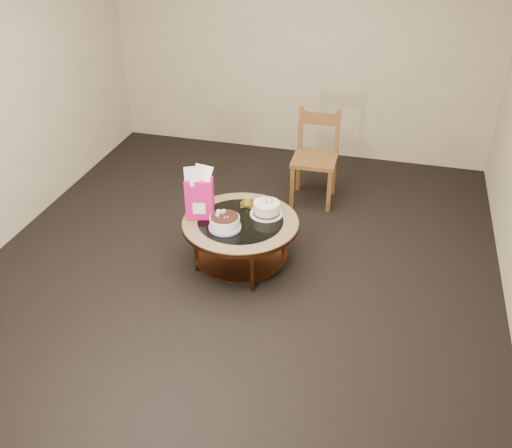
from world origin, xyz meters
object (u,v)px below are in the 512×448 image
(cream_cake, at_px, (266,209))
(dining_chair, at_px, (315,157))
(coffee_table, at_px, (241,228))
(gift_bag, at_px, (199,193))
(decorated_cake, at_px, (225,223))

(cream_cake, height_order, dining_chair, dining_chair)
(coffee_table, relative_size, gift_bag, 2.18)
(coffee_table, height_order, cream_cake, cream_cake)
(decorated_cake, bearing_deg, dining_chair, 71.30)
(decorated_cake, relative_size, gift_bag, 0.58)
(decorated_cake, relative_size, cream_cake, 0.95)
(gift_bag, bearing_deg, cream_cake, 5.32)
(gift_bag, bearing_deg, decorated_cake, -39.04)
(cream_cake, distance_m, gift_bag, 0.60)
(coffee_table, distance_m, cream_cake, 0.28)
(decorated_cake, xyz_separation_m, gift_bag, (-0.26, 0.13, 0.18))
(coffee_table, height_order, dining_chair, dining_chair)
(decorated_cake, height_order, dining_chair, dining_chair)
(cream_cake, height_order, gift_bag, gift_bag)
(gift_bag, distance_m, dining_chair, 1.59)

